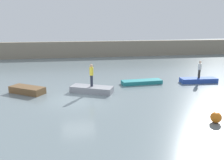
# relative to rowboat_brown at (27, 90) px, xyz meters

# --- Properties ---
(ground_plane) EXTENTS (120.00, 120.00, 0.00)m
(ground_plane) POSITION_rel_rowboat_brown_xyz_m (4.00, -2.25, -0.27)
(ground_plane) COLOR slate
(embankment_wall) EXTENTS (80.00, 1.20, 2.60)m
(embankment_wall) POSITION_rel_rowboat_brown_xyz_m (4.00, 19.77, 1.03)
(embankment_wall) COLOR gray
(embankment_wall) RESTS_ON ground_plane
(rowboat_brown) EXTENTS (3.09, 2.59, 0.54)m
(rowboat_brown) POSITION_rel_rowboat_brown_xyz_m (0.00, 0.00, 0.00)
(rowboat_brown) COLOR brown
(rowboat_brown) RESTS_ON ground_plane
(rowboat_grey) EXTENTS (3.67, 2.59, 0.50)m
(rowboat_grey) POSITION_rel_rowboat_brown_xyz_m (5.22, -0.61, -0.02)
(rowboat_grey) COLOR gray
(rowboat_grey) RESTS_ON ground_plane
(rowboat_teal) EXTENTS (3.86, 1.28, 0.35)m
(rowboat_teal) POSITION_rel_rowboat_brown_xyz_m (10.08, 1.31, -0.10)
(rowboat_teal) COLOR teal
(rowboat_teal) RESTS_ON ground_plane
(rowboat_blue) EXTENTS (3.55, 1.19, 0.44)m
(rowboat_blue) POSITION_rel_rowboat_brown_xyz_m (15.63, 0.91, -0.05)
(rowboat_blue) COLOR #2B4CAD
(rowboat_blue) RESTS_ON ground_plane
(person_yellow_shirt) EXTENTS (0.32, 0.32, 1.86)m
(person_yellow_shirt) POSITION_rel_rowboat_brown_xyz_m (5.22, -0.61, 1.28)
(person_yellow_shirt) COLOR #232838
(person_yellow_shirt) RESTS_ON rowboat_grey
(person_white_shirt) EXTENTS (0.32, 0.32, 1.67)m
(person_white_shirt) POSITION_rel_rowboat_brown_xyz_m (15.63, 0.91, 1.09)
(person_white_shirt) COLOR #38332D
(person_white_shirt) RESTS_ON rowboat_blue
(mooring_buoy) EXTENTS (0.64, 0.64, 0.64)m
(mooring_buoy) POSITION_rel_rowboat_brown_xyz_m (11.78, -7.72, 0.05)
(mooring_buoy) COLOR orange
(mooring_buoy) RESTS_ON ground_plane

